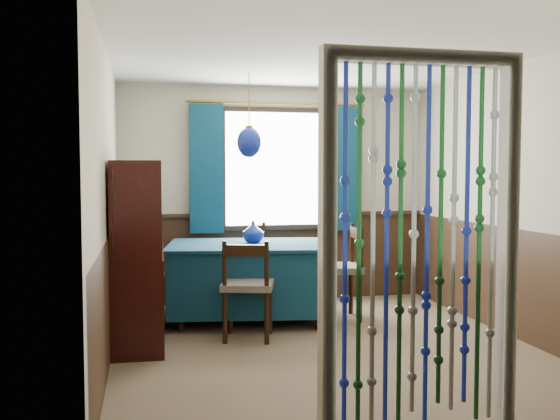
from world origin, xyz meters
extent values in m
plane|color=brown|center=(0.00, 0.00, 0.00)|extent=(4.00, 4.00, 0.00)
plane|color=silver|center=(0.00, 0.00, 2.50)|extent=(4.00, 4.00, 0.00)
plane|color=beige|center=(0.00, 2.00, 1.25)|extent=(3.60, 0.00, 3.60)
plane|color=beige|center=(0.00, -2.00, 1.25)|extent=(3.60, 0.00, 3.60)
plane|color=beige|center=(-1.80, 0.00, 1.25)|extent=(0.00, 4.00, 4.00)
plane|color=beige|center=(1.80, 0.00, 1.25)|extent=(0.00, 4.00, 4.00)
plane|color=#352214|center=(0.00, 1.99, 0.50)|extent=(3.60, 0.00, 3.60)
plane|color=#352214|center=(0.00, -1.99, 0.50)|extent=(3.60, 0.00, 3.60)
plane|color=#352214|center=(-1.79, 0.00, 0.50)|extent=(0.00, 4.00, 4.00)
plane|color=#352214|center=(1.79, 0.00, 0.50)|extent=(0.00, 4.00, 4.00)
cube|color=black|center=(0.00, 1.95, 1.55)|extent=(1.32, 0.12, 1.42)
cube|color=#0E364B|center=(-0.47, 1.07, 0.44)|extent=(1.72, 1.29, 0.64)
cube|color=#0E364B|center=(-0.47, 1.07, 0.77)|extent=(1.78, 1.36, 0.03)
cylinder|color=black|center=(-1.18, 0.76, 0.07)|extent=(0.07, 0.07, 0.14)
cylinder|color=black|center=(0.12, 0.57, 0.07)|extent=(0.07, 0.07, 0.14)
cylinder|color=black|center=(-1.06, 1.56, 0.07)|extent=(0.07, 0.07, 0.14)
cylinder|color=black|center=(0.24, 1.37, 0.07)|extent=(0.07, 0.07, 0.14)
cylinder|color=black|center=(-0.82, 0.25, 0.23)|extent=(0.05, 0.05, 0.46)
cylinder|color=black|center=(-0.47, 0.15, 0.23)|extent=(0.05, 0.05, 0.46)
cylinder|color=black|center=(-0.73, 0.59, 0.23)|extent=(0.05, 0.05, 0.46)
cylinder|color=black|center=(-0.37, 0.49, 0.23)|extent=(0.05, 0.05, 0.46)
cube|color=#5B5549|center=(-0.60, 0.37, 0.49)|extent=(0.55, 0.54, 0.06)
cube|color=black|center=(-0.65, 0.19, 0.83)|extent=(0.39, 0.14, 0.10)
cylinder|color=black|center=(-0.83, 0.24, 0.69)|extent=(0.04, 0.04, 0.45)
cylinder|color=black|center=(-0.47, 0.14, 0.69)|extent=(0.04, 0.04, 0.45)
cylinder|color=black|center=(-0.16, 1.92, 0.24)|extent=(0.05, 0.05, 0.47)
cylinder|color=black|center=(-0.52, 2.04, 0.24)|extent=(0.05, 0.05, 0.47)
cylinder|color=black|center=(-0.28, 1.58, 0.24)|extent=(0.05, 0.05, 0.47)
cylinder|color=black|center=(-0.64, 1.70, 0.24)|extent=(0.05, 0.05, 0.47)
cube|color=#5B5549|center=(-0.40, 1.81, 0.50)|extent=(0.58, 0.56, 0.06)
cube|color=black|center=(-0.34, 1.99, 0.85)|extent=(0.39, 0.17, 0.10)
cylinder|color=black|center=(-0.16, 1.93, 0.70)|extent=(0.04, 0.04, 0.46)
cylinder|color=black|center=(-0.52, 2.05, 0.70)|extent=(0.04, 0.04, 0.46)
cylinder|color=black|center=(-1.60, 1.37, 0.22)|extent=(0.04, 0.04, 0.43)
cylinder|color=black|center=(-1.61, 1.03, 0.22)|extent=(0.04, 0.04, 0.43)
cylinder|color=black|center=(-1.28, 1.36, 0.22)|extent=(0.04, 0.04, 0.43)
cylinder|color=black|center=(-1.29, 1.02, 0.22)|extent=(0.04, 0.04, 0.43)
cube|color=#5B5549|center=(-1.44, 1.20, 0.46)|extent=(0.41, 0.43, 0.06)
cube|color=black|center=(-1.61, 1.20, 0.77)|extent=(0.05, 0.36, 0.10)
cylinder|color=black|center=(-1.61, 1.37, 0.64)|extent=(0.04, 0.04, 0.42)
cylinder|color=black|center=(-1.62, 1.03, 0.64)|extent=(0.04, 0.04, 0.42)
cylinder|color=black|center=(0.60, 0.73, 0.25)|extent=(0.05, 0.05, 0.49)
cylinder|color=black|center=(0.64, 1.13, 0.25)|extent=(0.05, 0.05, 0.49)
cylinder|color=black|center=(0.22, 0.77, 0.25)|extent=(0.05, 0.05, 0.49)
cylinder|color=black|center=(0.26, 1.17, 0.25)|extent=(0.05, 0.05, 0.49)
cube|color=#5B5549|center=(0.43, 0.95, 0.52)|extent=(0.50, 0.52, 0.07)
cube|color=black|center=(0.63, 0.93, 0.88)|extent=(0.08, 0.42, 0.11)
cylinder|color=black|center=(0.61, 0.73, 0.73)|extent=(0.04, 0.04, 0.48)
cylinder|color=black|center=(0.65, 1.13, 0.73)|extent=(0.04, 0.04, 0.48)
cube|color=black|center=(-1.56, 0.47, 0.40)|extent=(0.46, 1.24, 0.80)
cube|color=black|center=(-1.56, -0.11, 1.20)|extent=(0.38, 0.06, 0.80)
cube|color=black|center=(-1.56, 1.06, 1.20)|extent=(0.38, 0.06, 0.80)
cube|color=black|center=(-1.56, 0.47, 1.59)|extent=(0.41, 1.24, 0.04)
cube|color=black|center=(-1.75, 0.47, 1.20)|extent=(0.06, 1.21, 0.80)
cube|color=black|center=(-1.53, 0.47, 1.09)|extent=(0.35, 1.16, 0.02)
cube|color=black|center=(-1.53, 0.47, 1.35)|extent=(0.35, 1.16, 0.02)
cylinder|color=olive|center=(-0.47, 1.07, 2.15)|extent=(0.01, 0.01, 0.69)
ellipsoid|color=navy|center=(-0.47, 1.07, 1.81)|extent=(0.25, 0.25, 0.30)
cylinder|color=olive|center=(-0.47, 1.07, 1.96)|extent=(0.08, 0.08, 0.03)
imported|color=navy|center=(-0.42, 1.12, 0.89)|extent=(0.21, 0.21, 0.21)
imported|color=beige|center=(-1.51, 0.19, 1.12)|extent=(0.22, 0.22, 0.05)
imported|color=beige|center=(-1.51, 0.78, 0.90)|extent=(0.25, 0.25, 0.20)
camera|label=1|loc=(-1.49, -5.15, 1.51)|focal=40.00mm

